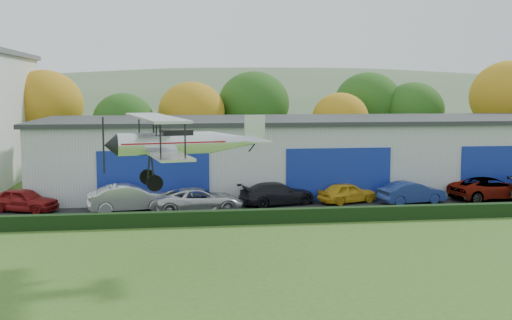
{
  "coord_description": "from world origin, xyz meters",
  "views": [
    {
      "loc": [
        -5.81,
        -17.63,
        7.5
      ],
      "look_at": [
        -1.92,
        11.24,
        4.14
      ],
      "focal_mm": 43.9,
      "sensor_mm": 36.0,
      "label": 1
    }
  ],
  "objects": [
    {
      "name": "apron",
      "position": [
        3.0,
        21.0,
        0.03
      ],
      "size": [
        48.0,
        9.0,
        0.05
      ],
      "primitive_type": "cube",
      "color": "black",
      "rests_on": "ground"
    },
    {
      "name": "hedge",
      "position": [
        3.0,
        16.2,
        0.4
      ],
      "size": [
        46.0,
        0.6,
        0.8
      ],
      "primitive_type": "cube",
      "color": "black",
      "rests_on": "ground"
    },
    {
      "name": "hangar",
      "position": [
        5.0,
        27.98,
        2.66
      ],
      "size": [
        40.6,
        12.6,
        5.3
      ],
      "color": "#B2B7BC",
      "rests_on": "ground"
    },
    {
      "name": "tree_belt",
      "position": [
        0.85,
        40.62,
        5.61
      ],
      "size": [
        75.7,
        13.22,
        10.12
      ],
      "color": "#3D2614",
      "rests_on": "ground"
    },
    {
      "name": "distant_hills",
      "position": [
        -4.38,
        140.0,
        -13.05
      ],
      "size": [
        430.0,
        196.0,
        56.0
      ],
      "color": "#4C6642",
      "rests_on": "ground"
    },
    {
      "name": "car_0",
      "position": [
        -14.79,
        21.22,
        0.77
      ],
      "size": [
        4.55,
        3.15,
        1.44
      ],
      "primitive_type": "imported",
      "rotation": [
        0.0,
        0.0,
        1.19
      ],
      "color": "maroon",
      "rests_on": "apron"
    },
    {
      "name": "car_1",
      "position": [
        -8.41,
        20.39,
        0.88
      ],
      "size": [
        5.29,
        2.74,
        1.66
      ],
      "primitive_type": "imported",
      "rotation": [
        0.0,
        0.0,
        1.77
      ],
      "color": "silver",
      "rests_on": "apron"
    },
    {
      "name": "car_2",
      "position": [
        -4.23,
        19.58,
        0.79
      ],
      "size": [
        5.53,
        2.91,
        1.48
      ],
      "primitive_type": "imported",
      "rotation": [
        0.0,
        0.0,
        1.66
      ],
      "color": "silver",
      "rests_on": "apron"
    },
    {
      "name": "car_3",
      "position": [
        0.83,
        21.4,
        0.77
      ],
      "size": [
        5.31,
        3.23,
        1.44
      ],
      "primitive_type": "imported",
      "rotation": [
        0.0,
        0.0,
        1.83
      ],
      "color": "black",
      "rests_on": "apron"
    },
    {
      "name": "car_4",
      "position": [
        5.47,
        21.44,
        0.72
      ],
      "size": [
        4.25,
        2.83,
        1.34
      ],
      "primitive_type": "imported",
      "rotation": [
        0.0,
        0.0,
        1.92
      ],
      "color": "gold",
      "rests_on": "apron"
    },
    {
      "name": "car_5",
      "position": [
        9.51,
        20.58,
        0.77
      ],
      "size": [
        4.6,
        2.41,
        1.44
      ],
      "primitive_type": "imported",
      "rotation": [
        0.0,
        0.0,
        1.78
      ],
      "color": "navy",
      "rests_on": "apron"
    },
    {
      "name": "car_6",
      "position": [
        15.21,
        21.19,
        0.81
      ],
      "size": [
        5.84,
        3.43,
        1.53
      ],
      "primitive_type": "imported",
      "rotation": [
        0.0,
        0.0,
        1.74
      ],
      "color": "gray",
      "rests_on": "apron"
    },
    {
      "name": "biplane",
      "position": [
        -5.51,
        8.66,
        5.3
      ],
      "size": [
        7.0,
        7.99,
        2.97
      ],
      "rotation": [
        0.0,
        0.0,
        0.2
      ],
      "color": "silver"
    }
  ]
}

